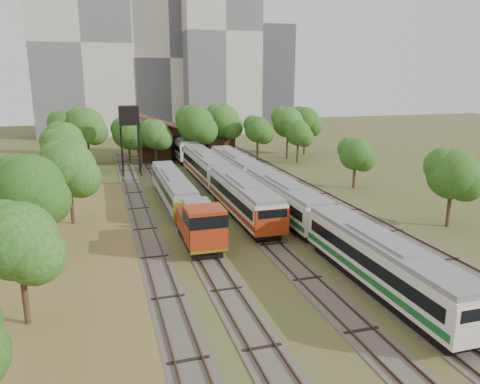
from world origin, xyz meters
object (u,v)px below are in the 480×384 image
object	(u,v)px
railcar_red_set	(221,180)
railcar_green_set	(284,199)
shunter_locomotive	(201,227)
water_tower	(129,117)

from	to	relation	value
railcar_red_set	railcar_green_set	world-z (taller)	railcar_red_set
railcar_green_set	shunter_locomotive	distance (m)	11.85
railcar_green_set	shunter_locomotive	bearing A→B (deg)	-147.59
railcar_green_set	shunter_locomotive	world-z (taller)	shunter_locomotive
railcar_green_set	shunter_locomotive	xyz separation A→B (m)	(-10.00, -6.35, 0.02)
railcar_green_set	water_tower	size ratio (longest dim) A/B	5.26
railcar_red_set	water_tower	world-z (taller)	water_tower
railcar_red_set	railcar_green_set	size ratio (longest dim) A/B	0.66
railcar_green_set	water_tower	distance (m)	30.03
water_tower	railcar_green_set	bearing A→B (deg)	-62.93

